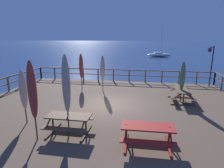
# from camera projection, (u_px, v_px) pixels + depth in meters

# --- Properties ---
(ground_plane) EXTENTS (600.00, 600.00, 0.00)m
(ground_plane) POSITION_uv_depth(u_px,v_px,m) (110.00, 117.00, 11.17)
(ground_plane) COLOR navy
(wooden_deck) EXTENTS (15.84, 12.26, 0.80)m
(wooden_deck) POSITION_uv_depth(u_px,v_px,m) (109.00, 110.00, 11.08)
(wooden_deck) COLOR brown
(wooden_deck) RESTS_ON ground
(railing_waterside_far) EXTENTS (15.64, 0.10, 1.09)m
(railing_waterside_far) POSITION_uv_depth(u_px,v_px,m) (121.00, 73.00, 16.53)
(railing_waterside_far) COLOR brown
(railing_waterside_far) RESTS_ON wooden_deck
(picnic_table_mid_left) EXTENTS (1.78, 1.40, 0.78)m
(picnic_table_mid_left) POSITION_uv_depth(u_px,v_px,m) (69.00, 120.00, 7.55)
(picnic_table_mid_left) COLOR brown
(picnic_table_mid_left) RESTS_ON wooden_deck
(picnic_table_mid_centre) EXTENTS (1.44, 1.87, 0.78)m
(picnic_table_mid_centre) POSITION_uv_depth(u_px,v_px,m) (182.00, 93.00, 11.34)
(picnic_table_mid_centre) COLOR brown
(picnic_table_mid_centre) RESTS_ON wooden_deck
(picnic_table_back_left) EXTENTS (1.91, 1.44, 0.78)m
(picnic_table_back_left) POSITION_uv_depth(u_px,v_px,m) (148.00, 131.00, 6.66)
(picnic_table_back_left) COLOR maroon
(picnic_table_back_left) RESTS_ON wooden_deck
(patio_umbrella_tall_back_left) EXTENTS (0.32, 0.32, 3.22)m
(patio_umbrella_tall_back_left) POSITION_uv_depth(u_px,v_px,m) (66.00, 85.00, 7.18)
(patio_umbrella_tall_back_left) COLOR #4C3828
(patio_umbrella_tall_back_left) RESTS_ON wooden_deck
(patio_umbrella_tall_front) EXTENTS (0.32, 0.32, 2.48)m
(patio_umbrella_tall_front) POSITION_uv_depth(u_px,v_px,m) (182.00, 77.00, 11.02)
(patio_umbrella_tall_front) COLOR #4C3828
(patio_umbrella_tall_front) RESTS_ON wooden_deck
(patio_umbrella_tall_back_right) EXTENTS (0.32, 0.32, 2.66)m
(patio_umbrella_tall_back_right) POSITION_uv_depth(u_px,v_px,m) (81.00, 66.00, 14.14)
(patio_umbrella_tall_back_right) COLOR #4C3828
(patio_umbrella_tall_back_right) RESTS_ON wooden_deck
(patio_umbrella_short_front) EXTENTS (0.32, 0.32, 2.61)m
(patio_umbrella_short_front) POSITION_uv_depth(u_px,v_px,m) (103.00, 69.00, 13.21)
(patio_umbrella_short_front) COLOR #4C3828
(patio_umbrella_short_front) RESTS_ON wooden_deck
(patio_umbrella_short_mid) EXTENTS (0.32, 0.32, 3.06)m
(patio_umbrella_short_mid) POSITION_uv_depth(u_px,v_px,m) (32.00, 91.00, 6.70)
(patio_umbrella_short_mid) COLOR #4C3828
(patio_umbrella_short_mid) RESTS_ON wooden_deck
(patio_umbrella_short_back) EXTENTS (0.32, 0.32, 2.49)m
(patio_umbrella_short_back) POSITION_uv_depth(u_px,v_px,m) (23.00, 90.00, 8.17)
(patio_umbrella_short_back) COLOR #4C3828
(patio_umbrella_short_back) RESTS_ON wooden_deck
(lamp_post_hooked) EXTENTS (0.55, 0.51, 3.20)m
(lamp_post_hooked) POSITION_uv_depth(u_px,v_px,m) (211.00, 60.00, 14.42)
(lamp_post_hooked) COLOR black
(lamp_post_hooked) RESTS_ON wooden_deck
(sailboat_distant) EXTENTS (6.22, 2.92, 7.72)m
(sailboat_distant) POSITION_uv_depth(u_px,v_px,m) (159.00, 55.00, 46.55)
(sailboat_distant) COLOR white
(sailboat_distant) RESTS_ON ground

